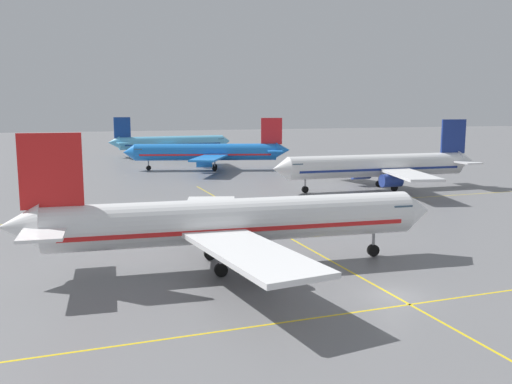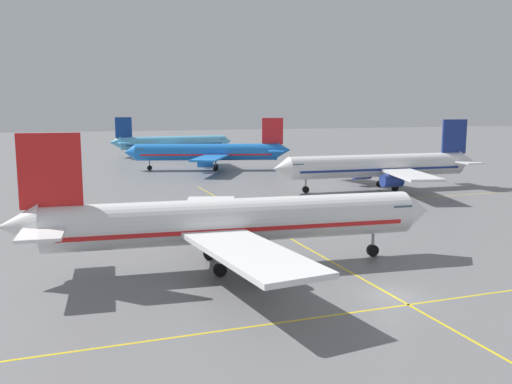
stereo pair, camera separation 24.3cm
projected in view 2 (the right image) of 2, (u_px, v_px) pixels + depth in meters
ground_plane at (392, 296)px, 39.54m from camera, size 600.00×600.00×0.00m
airliner_front_gate at (231, 221)px, 46.25m from camera, size 37.00×31.78×11.50m
airliner_second_row at (380, 166)px, 90.70m from camera, size 36.87×31.79×11.47m
airliner_third_row at (209, 152)px, 119.46m from camera, size 35.64×30.41×11.28m
airliner_far_left_stand at (172, 143)px, 154.87m from camera, size 35.25×30.34×10.96m
taxiway_markings at (296, 242)px, 55.51m from camera, size 141.90×84.28×0.01m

